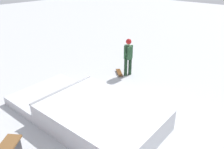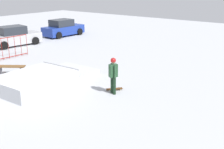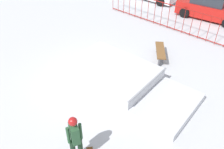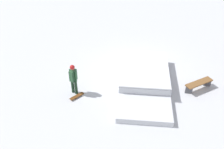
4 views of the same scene
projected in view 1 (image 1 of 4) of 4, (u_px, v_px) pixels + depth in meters
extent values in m
plane|color=#B7BABF|center=(125.00, 130.00, 6.87)|extent=(60.00, 60.00, 0.00)
cube|color=silver|center=(102.00, 117.00, 6.88)|extent=(3.71, 2.76, 0.70)
cube|color=silver|center=(49.00, 95.00, 8.52)|extent=(1.92, 2.68, 0.30)
cylinder|color=gray|center=(63.00, 89.00, 7.77)|extent=(0.20, 2.60, 0.08)
cylinder|color=black|center=(130.00, 66.00, 10.34)|extent=(0.15, 0.15, 0.82)
cylinder|color=black|center=(126.00, 67.00, 10.26)|extent=(0.15, 0.15, 0.82)
cube|color=#264C2D|center=(128.00, 52.00, 10.00)|extent=(0.44, 0.36, 0.60)
cylinder|color=#264C2D|center=(132.00, 52.00, 10.06)|extent=(0.09, 0.09, 0.60)
cylinder|color=#264C2D|center=(125.00, 53.00, 9.94)|extent=(0.09, 0.09, 0.60)
sphere|color=tan|center=(129.00, 42.00, 9.81)|extent=(0.22, 0.22, 0.22)
sphere|color=#A51919|center=(129.00, 42.00, 9.80)|extent=(0.25, 0.25, 0.25)
cube|color=#593314|center=(119.00, 72.00, 10.52)|extent=(0.75, 0.66, 0.02)
cylinder|color=silver|center=(123.00, 76.00, 10.31)|extent=(0.06, 0.06, 0.06)
cylinder|color=silver|center=(118.00, 76.00, 10.28)|extent=(0.06, 0.06, 0.06)
cylinder|color=silver|center=(121.00, 71.00, 10.81)|extent=(0.06, 0.06, 0.06)
cylinder|color=silver|center=(116.00, 71.00, 10.78)|extent=(0.06, 0.06, 0.06)
cube|color=#4C4C51|center=(14.00, 146.00, 5.96)|extent=(0.08, 0.36, 0.42)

